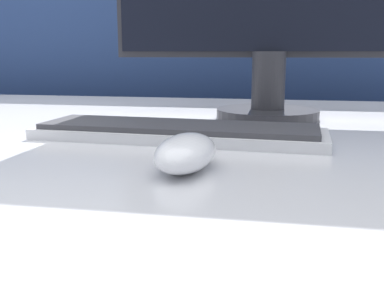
% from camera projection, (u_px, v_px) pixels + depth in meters
% --- Properties ---
extents(partition_panel, '(5.00, 0.03, 1.12)m').
position_uv_depth(partition_panel, '(220.00, 158.00, 1.48)').
color(partition_panel, navy).
rests_on(partition_panel, ground_plane).
extents(computer_mouse_near, '(0.07, 0.13, 0.04)m').
position_uv_depth(computer_mouse_near, '(186.00, 152.00, 0.51)').
color(computer_mouse_near, white).
rests_on(computer_mouse_near, desk).
extents(keyboard, '(0.46, 0.15, 0.02)m').
position_uv_depth(keyboard, '(178.00, 132.00, 0.69)').
color(keyboard, silver).
rests_on(keyboard, desk).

